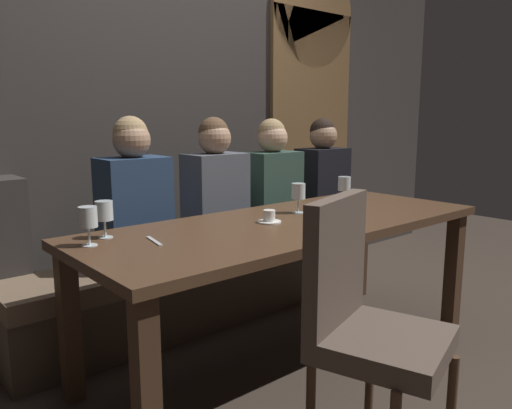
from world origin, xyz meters
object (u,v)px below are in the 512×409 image
Objects in this scene: wine_glass_end_left at (344,185)px; diner_far_end at (272,182)px; wine_glass_far_left at (88,219)px; banquette_bench at (212,282)px; chair_near_side at (363,313)px; diner_redhead at (134,196)px; wine_glass_center_back at (104,212)px; diner_bearded at (215,187)px; dining_table at (291,237)px; diner_near_end at (322,176)px; espresso_cup at (269,217)px; wine_glass_center_front at (298,192)px; fork_on_table at (154,241)px.

diner_far_end is at bearing 101.16° from wine_glass_end_left.
banquette_bench is at bearing 27.75° from wine_glass_far_left.
chair_near_side is 1.23× the size of diner_far_end.
diner_redhead reaches higher than banquette_bench.
wine_glass_center_back is (-0.53, 0.99, 0.30)m from chair_near_side.
diner_bearded reaches higher than diner_far_end.
dining_table is 1.02m from wine_glass_far_left.
diner_bearded is 4.94× the size of wine_glass_far_left.
diner_far_end is 0.52m from diner_near_end.
espresso_cup is (0.87, -0.14, -0.09)m from wine_glass_far_left.
wine_glass_center_front is 1.00× the size of wine_glass_center_back.
wine_glass_far_left is (-1.01, -0.51, 0.02)m from diner_bearded.
diner_near_end is at bearing 30.44° from espresso_cup.
wine_glass_far_left is (-1.58, 0.03, 0.00)m from wine_glass_end_left.
wine_glass_center_front is at bearing 58.64° from chair_near_side.
wine_glass_center_back is (-0.88, 0.27, 0.20)m from dining_table.
wine_glass_end_left is at bearing 14.24° from dining_table.
wine_glass_center_front reaches higher than dining_table.
wine_glass_center_back is (-0.88, -0.43, 0.63)m from banquette_bench.
banquette_bench is at bearing 137.26° from wine_glass_end_left.
wine_glass_center_front is (0.15, -0.57, 0.02)m from diner_bearded.
chair_near_side is 5.98× the size of wine_glass_far_left.
banquette_bench is 15.24× the size of wine_glass_center_front.
chair_near_side reaches higher than dining_table.
diner_near_end is (1.01, 0.70, 0.18)m from dining_table.
wine_glass_far_left is at bearing -161.28° from diner_far_end.
diner_far_end reaches higher than wine_glass_center_back.
diner_near_end is at bearing -0.05° from banquette_bench.
diner_bearded is (0.02, -0.01, 0.60)m from banquette_bench.
wine_glass_center_front is at bearing 16.04° from espresso_cup.
diner_near_end is 6.65× the size of espresso_cup.
espresso_cup is at bearing -9.50° from wine_glass_far_left.
diner_near_end reaches higher than banquette_bench.
dining_table is 2.24× the size of chair_near_side.
wine_glass_center_front and wine_glass_center_back have the same top height.
chair_near_side is 5.98× the size of wine_glass_center_front.
wine_glass_end_left is 1.35m from fork_on_table.
diner_redhead is 4.98× the size of wine_glass_center_front.
diner_near_end is at bearing 14.55° from wine_glass_far_left.
diner_redhead is at bearing 49.44° from wine_glass_center_back.
diner_redhead reaches higher than wine_glass_end_left.
dining_table is 2.76× the size of diner_near_end.
wine_glass_center_back reaches higher than fork_on_table.
fork_on_table is at bearing -176.87° from wine_glass_center_front.
espresso_cup is at bearing 73.46° from chair_near_side.
fork_on_table is at bearing -25.36° from wine_glass_far_left.
fork_on_table is (-1.75, -0.63, -0.08)m from diner_near_end.
diner_far_end is 0.89m from espresso_cup.
diner_bearded is (0.55, 0.01, -0.00)m from diner_redhead.
wine_glass_far_left reaches higher than banquette_bench.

